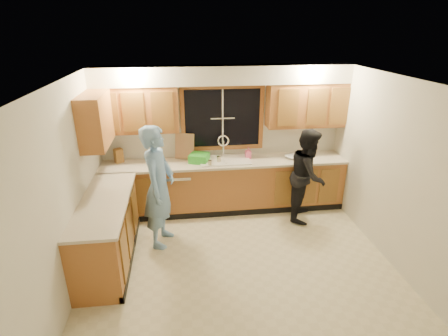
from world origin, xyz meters
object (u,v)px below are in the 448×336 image
object	(u,v)px
knife_block	(119,156)
soap_bottle	(248,153)
stove	(99,255)
bowl	(292,157)
dish_crate	(199,158)
dishwasher	(177,190)
man	(159,187)
woman	(308,175)
sink	(225,164)

from	to	relation	value
knife_block	soap_bottle	bearing A→B (deg)	-35.25
stove	bowl	distance (m)	3.51
dish_crate	dishwasher	bearing A→B (deg)	-177.40
dishwasher	man	bearing A→B (deg)	-104.00
man	knife_block	xyz separation A→B (m)	(-0.71, 1.09, 0.12)
woman	bowl	bearing A→B (deg)	45.16
knife_block	soap_bottle	world-z (taller)	knife_block
sink	stove	distance (m)	2.60
man	bowl	world-z (taller)	man
stove	man	world-z (taller)	man
dishwasher	dish_crate	world-z (taller)	dish_crate
stove	soap_bottle	size ratio (longest dim) A/B	4.35
stove	man	xyz separation A→B (m)	(0.72, 0.89, 0.47)
soap_bottle	knife_block	bearing A→B (deg)	177.67
soap_bottle	woman	bearing A→B (deg)	-30.62
soap_bottle	bowl	world-z (taller)	soap_bottle
man	woman	xyz separation A→B (m)	(2.41, 0.46, -0.14)
woman	knife_block	size ratio (longest dim) A/B	6.49
dishwasher	stove	size ratio (longest dim) A/B	0.91
woman	dishwasher	bearing A→B (deg)	104.12
knife_block	man	bearing A→B (deg)	-89.60
woman	bowl	world-z (taller)	woman
man	dishwasher	bearing A→B (deg)	0.45
stove	knife_block	bearing A→B (deg)	89.78
stove	woman	distance (m)	3.43
dishwasher	dish_crate	bearing A→B (deg)	2.60
man	woman	world-z (taller)	man
dishwasher	knife_block	distance (m)	1.15
stove	dishwasher	bearing A→B (deg)	62.31
dishwasher	soap_bottle	size ratio (longest dim) A/B	3.97
woman	bowl	xyz separation A→B (m)	(-0.15, 0.44, 0.16)
bowl	knife_block	bearing A→B (deg)	176.28
dish_crate	knife_block	bearing A→B (deg)	173.62
dishwasher	bowl	xyz separation A→B (m)	(2.03, -0.02, 0.54)
woman	bowl	distance (m)	0.49
stove	dish_crate	bearing A→B (deg)	53.31
man	bowl	size ratio (longest dim) A/B	8.32
dish_crate	bowl	world-z (taller)	dish_crate
dishwasher	woman	bearing A→B (deg)	-11.87
stove	bowl	xyz separation A→B (m)	(2.98, 1.79, 0.50)
dishwasher	dish_crate	size ratio (longest dim) A/B	2.67
dishwasher	knife_block	size ratio (longest dim) A/B	3.39
dish_crate	soap_bottle	xyz separation A→B (m)	(0.86, 0.06, 0.03)
man	soap_bottle	bearing A→B (deg)	-41.98
sink	man	size ratio (longest dim) A/B	0.47
soap_bottle	bowl	distance (m)	0.77
man	soap_bottle	distance (m)	1.80
dishwasher	bowl	size ratio (longest dim) A/B	3.70
soap_bottle	man	bearing A→B (deg)	-146.43
stove	woman	size ratio (longest dim) A/B	0.57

